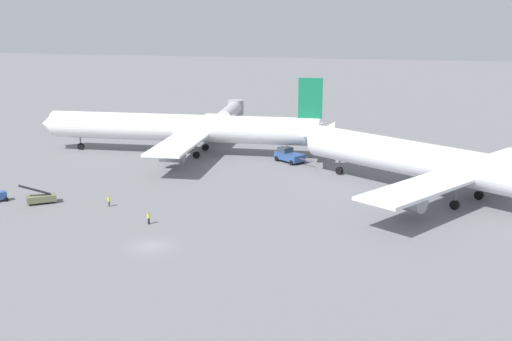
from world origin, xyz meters
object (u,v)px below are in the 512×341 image
(pushback_tug, at_px, (289,155))
(gse_belt_loader_portside, at_px, (41,198))
(airliner_being_pushed, at_px, (450,166))
(airliner_at_gate_left, at_px, (185,128))
(jet_bridge, at_px, (231,111))
(ground_crew_ramp_agent_by_cones, at_px, (149,218))
(gse_gpu_cart_small, at_px, (0,196))
(ground_crew_wing_walker_right, at_px, (109,201))

(pushback_tug, bearing_deg, gse_belt_loader_portside, -131.91)
(airliner_being_pushed, bearing_deg, airliner_at_gate_left, 156.84)
(gse_belt_loader_portside, relative_size, jet_bridge, 0.27)
(ground_crew_ramp_agent_by_cones, distance_m, jet_bridge, 68.09)
(gse_belt_loader_portside, distance_m, ground_crew_ramp_agent_by_cones, 19.12)
(gse_gpu_cart_small, distance_m, jet_bridge, 65.47)
(gse_belt_loader_portside, xyz_separation_m, ground_crew_ramp_agent_by_cones, (18.47, -4.95, 0.03))
(airliner_being_pushed, height_order, jet_bridge, airliner_being_pushed)
(airliner_being_pushed, xyz_separation_m, ground_crew_ramp_agent_by_cones, (-38.20, -20.05, -4.16))
(pushback_tug, distance_m, ground_crew_ramp_agent_by_cones, 39.88)
(airliner_at_gate_left, height_order, jet_bridge, airliner_at_gate_left)
(gse_gpu_cart_small, relative_size, jet_bridge, 0.15)
(pushback_tug, height_order, gse_gpu_cart_small, pushback_tug)
(gse_gpu_cart_small, height_order, ground_crew_ramp_agent_by_cones, gse_gpu_cart_small)
(ground_crew_ramp_agent_by_cones, distance_m, ground_crew_wing_walker_right, 10.23)
(ground_crew_ramp_agent_by_cones, height_order, jet_bridge, jet_bridge)
(airliner_being_pushed, xyz_separation_m, pushback_tug, (-26.81, 18.16, -3.80))
(airliner_at_gate_left, height_order, airliner_being_pushed, airliner_being_pushed)
(pushback_tug, distance_m, jet_bridge, 35.06)
(pushback_tug, xyz_separation_m, ground_crew_ramp_agent_by_cones, (-11.39, -38.22, -0.36))
(ground_crew_ramp_agent_by_cones, xyz_separation_m, jet_bridge, (-7.51, 67.60, 3.32))
(ground_crew_wing_walker_right, bearing_deg, airliner_at_gate_left, 91.36)
(ground_crew_wing_walker_right, distance_m, jet_bridge, 61.85)
(gse_belt_loader_portside, bearing_deg, gse_gpu_cart_small, -176.54)
(airliner_at_gate_left, bearing_deg, ground_crew_wing_walker_right, -88.64)
(airliner_at_gate_left, distance_m, airliner_being_pushed, 51.57)
(airliner_at_gate_left, bearing_deg, pushback_tug, -5.88)
(airliner_being_pushed, relative_size, gse_belt_loader_portside, 10.31)
(airliner_at_gate_left, height_order, ground_crew_wing_walker_right, airliner_at_gate_left)
(pushback_tug, distance_m, gse_gpu_cart_small, 49.48)
(airliner_at_gate_left, height_order, pushback_tug, airliner_at_gate_left)
(airliner_at_gate_left, relative_size, jet_bridge, 3.30)
(airliner_at_gate_left, height_order, gse_gpu_cart_small, airliner_at_gate_left)
(airliner_being_pushed, bearing_deg, jet_bridge, 133.87)
(airliner_being_pushed, height_order, gse_gpu_cart_small, airliner_being_pushed)
(airliner_being_pushed, distance_m, ground_crew_wing_walker_right, 48.90)
(ground_crew_ramp_agent_by_cones, bearing_deg, pushback_tug, 73.40)
(airliner_being_pushed, distance_m, jet_bridge, 65.96)
(ground_crew_wing_walker_right, height_order, jet_bridge, jet_bridge)
(pushback_tug, relative_size, ground_crew_ramp_agent_by_cones, 4.77)
(ground_crew_wing_walker_right, bearing_deg, pushback_tug, 58.57)
(jet_bridge, bearing_deg, airliner_at_gate_left, -93.58)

